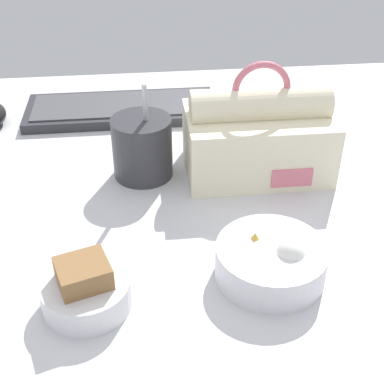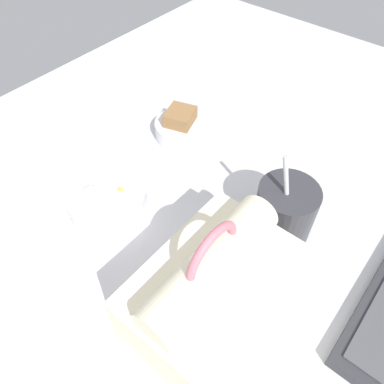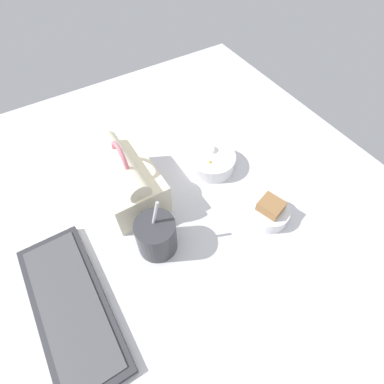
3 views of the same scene
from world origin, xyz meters
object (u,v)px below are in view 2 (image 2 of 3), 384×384
(lunch_bag, at_px, (210,286))
(soup_cup, at_px, (285,210))
(bento_bowl_sandwich, at_px, (181,127))
(bento_bowl_snacks, at_px, (107,198))

(lunch_bag, bearing_deg, soup_cup, 177.57)
(soup_cup, xyz_separation_m, bento_bowl_sandwich, (-0.07, -0.27, -0.03))
(lunch_bag, height_order, bento_bowl_snacks, lunch_bag)
(bento_bowl_sandwich, relative_size, bento_bowl_snacks, 0.76)
(soup_cup, bearing_deg, bento_bowl_snacks, -59.79)
(lunch_bag, bearing_deg, bento_bowl_snacks, -97.86)
(soup_cup, height_order, bento_bowl_sandwich, soup_cup)
(soup_cup, distance_m, bento_bowl_sandwich, 0.28)
(soup_cup, height_order, bento_bowl_snacks, soup_cup)
(lunch_bag, distance_m, bento_bowl_snacks, 0.24)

